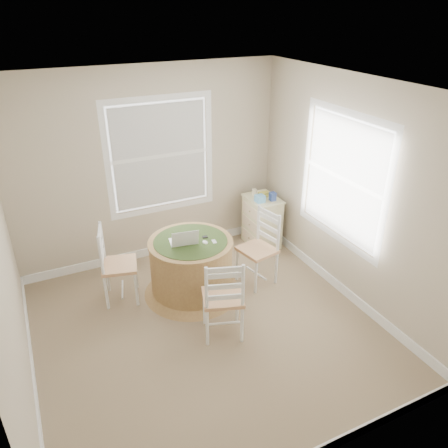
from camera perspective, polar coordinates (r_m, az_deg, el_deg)
room at (r=4.46m, az=-1.48°, el=1.17°), size 3.64×3.64×2.64m
round_table at (r=5.34m, az=-4.27°, el=-5.28°), size 1.19×1.19×0.73m
chair_left at (r=5.32m, az=-13.52°, el=-5.20°), size 0.49×0.51×0.95m
chair_near at (r=4.65m, az=-0.17°, el=-9.51°), size 0.53×0.51×0.95m
chair_right at (r=5.49m, az=4.36°, el=-3.34°), size 0.48×0.49×0.95m
laptop at (r=5.12m, az=-5.28°, el=-2.19°), size 0.36×0.32×0.22m
mouse at (r=5.12m, az=-2.49°, el=-2.41°), size 0.07×0.10×0.03m
phone at (r=5.14m, az=-1.30°, el=-2.35°), size 0.06×0.10×0.02m
keys at (r=5.23m, az=-2.50°, el=-1.75°), size 0.07×0.06×0.02m
corner_chest at (r=6.40m, az=4.95°, el=0.35°), size 0.42×0.56×0.75m
tissue_box at (r=6.10m, az=4.73°, el=3.34°), size 0.12×0.12×0.10m
box_yellow at (r=6.29m, az=5.27°, el=3.87°), size 0.15×0.10×0.06m
box_blue at (r=6.16m, az=6.33°, el=3.60°), size 0.08×0.08×0.12m
cup_cream at (r=6.31m, az=4.02°, el=4.16°), size 0.07×0.07×0.09m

